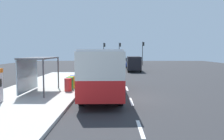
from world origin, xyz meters
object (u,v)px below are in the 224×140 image
object	(u,v)px
recycling_bin_red	(68,85)
bus_shelter	(35,66)
bus	(102,69)
recycling_bin_yellow	(72,82)
sedan_near	(127,61)
white_van	(134,63)
sedan_far	(131,63)
recycling_bin_green	(70,83)
traffic_light_far_side	(104,50)
traffic_light_median	(120,50)
recycling_bin_blue	(73,81)
traffic_light_near_side	(143,50)

from	to	relation	value
recycling_bin_red	bus_shelter	bearing A→B (deg)	-167.51
bus	recycling_bin_yellow	distance (m)	3.07
bus	recycling_bin_red	bearing A→B (deg)	-179.01
recycling_bin_red	sedan_near	bearing A→B (deg)	80.27
white_van	sedan_near	bearing A→B (deg)	89.71
sedan_far	recycling_bin_red	bearing A→B (deg)	-103.45
recycling_bin_red	bus	bearing A→B (deg)	0.99
recycling_bin_green	traffic_light_far_side	xyz separation A→B (m)	(1.10, 34.17, 2.68)
bus_shelter	sedan_far	bearing A→B (deg)	72.52
recycling_bin_yellow	traffic_light_median	xyz separation A→B (m)	(4.60, 34.27, 2.72)
recycling_bin_green	traffic_light_median	size ratio (longest dim) A/B	0.19
recycling_bin_blue	traffic_light_near_side	bearing A→B (deg)	73.13
traffic_light_far_side	traffic_light_median	xyz separation A→B (m)	(3.50, 0.80, 0.04)
recycling_bin_green	recycling_bin_red	bearing A→B (deg)	-90.00
sedan_far	recycling_bin_green	distance (m)	27.26
recycling_bin_green	bus_shelter	size ratio (longest dim) A/B	0.24
recycling_bin_red	traffic_light_far_side	bearing A→B (deg)	88.19
bus	recycling_bin_blue	bearing A→B (deg)	140.41
traffic_light_median	recycling_bin_yellow	bearing A→B (deg)	-97.64
traffic_light_near_side	traffic_light_far_side	world-z (taller)	traffic_light_near_side
white_van	recycling_bin_yellow	size ratio (longest dim) A/B	5.53
sedan_far	traffic_light_median	world-z (taller)	traffic_light_median
sedan_far	recycling_bin_green	xyz separation A→B (m)	(-6.50, -26.48, -0.14)
sedan_near	traffic_light_far_side	bearing A→B (deg)	-150.80
white_van	traffic_light_near_side	bearing A→B (deg)	77.76
sedan_far	white_van	bearing A→B (deg)	-90.67
bus	bus_shelter	size ratio (longest dim) A/B	2.77
traffic_light_far_side	white_van	bearing A→B (deg)	-71.67
bus	white_van	distance (m)	19.24
bus	sedan_far	xyz separation A→B (m)	(4.01, 27.13, -1.05)
bus_shelter	white_van	bearing A→B (deg)	66.02
recycling_bin_yellow	bus_shelter	size ratio (longest dim) A/B	0.24
sedan_near	recycling_bin_red	xyz separation A→B (m)	(-6.50, -37.89, -0.14)
sedan_far	recycling_bin_green	bearing A→B (deg)	-103.79
sedan_near	traffic_light_near_side	size ratio (longest dim) A/B	0.86
sedan_near	recycling_bin_blue	xyz separation A→B (m)	(-6.50, -35.79, -0.14)
traffic_light_median	bus_shelter	distance (m)	36.82
traffic_light_median	sedan_near	bearing A→B (deg)	49.43
sedan_near	recycling_bin_yellow	size ratio (longest dim) A/B	4.73
traffic_light_median	white_van	bearing A→B (deg)	-83.88
bus	recycling_bin_yellow	size ratio (longest dim) A/B	11.68
recycling_bin_blue	traffic_light_far_side	bearing A→B (deg)	88.08
traffic_light_far_side	traffic_light_median	bearing A→B (deg)	12.88
sedan_near	recycling_bin_yellow	bearing A→B (deg)	-100.10
sedan_far	traffic_light_far_side	xyz separation A→B (m)	(-5.40, 7.69, 2.54)
white_van	sedan_far	size ratio (longest dim) A/B	1.17
traffic_light_far_side	bus_shelter	bearing A→B (deg)	-95.35
sedan_near	recycling_bin_yellow	world-z (taller)	sedan_near
traffic_light_far_side	recycling_bin_green	bearing A→B (deg)	-91.84
traffic_light_far_side	traffic_light_near_side	bearing A→B (deg)	-5.32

